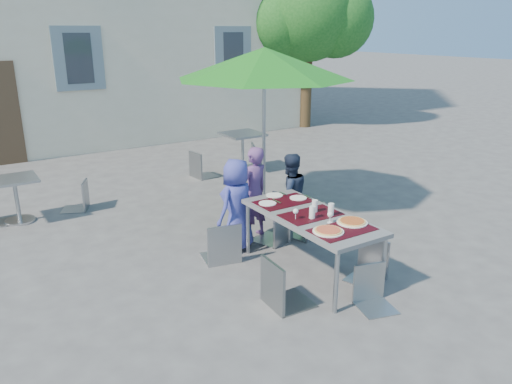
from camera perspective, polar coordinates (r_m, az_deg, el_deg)
ground at (r=5.97m, az=0.38°, el=-10.18°), size 90.00×90.00×0.00m
tree at (r=15.21m, az=6.01°, el=19.64°), size 3.60×3.00×4.70m
dining_table at (r=5.93m, az=6.26°, el=-3.10°), size 0.80×1.85×0.76m
pizza_near_left at (r=5.43m, az=8.26°, el=-4.40°), size 0.34×0.34×0.03m
pizza_near_right at (r=5.72m, az=10.92°, el=-3.35°), size 0.35×0.35×0.03m
glassware at (r=5.84m, az=7.10°, el=-2.07°), size 0.49×0.43×0.15m
place_settings at (r=6.40m, az=2.80°, el=-0.76°), size 0.71×0.47×0.01m
child_0 at (r=6.58m, az=-2.23°, el=-1.48°), size 0.71×0.59×1.25m
child_1 at (r=6.96m, az=-0.26°, el=-0.09°), size 0.54×0.41×1.31m
child_2 at (r=7.05m, az=3.84°, el=-0.36°), size 0.62×0.39×1.20m
chair_0 at (r=6.23m, az=-3.94°, el=-3.04°), size 0.52×0.53×1.00m
chair_1 at (r=6.79m, az=2.48°, el=-1.24°), size 0.56×0.56×0.99m
chair_2 at (r=7.01m, az=6.22°, el=-0.92°), size 0.52×0.53×0.95m
chair_3 at (r=5.22m, az=2.96°, el=-7.17°), size 0.48×0.48×1.02m
chair_4 at (r=6.00m, az=13.05°, el=-5.08°), size 0.50×0.50×0.89m
chair_5 at (r=5.44m, az=13.44°, el=-7.97°), size 0.46×0.46×0.84m
patio_umbrella at (r=7.71m, az=0.96°, el=14.36°), size 2.72×2.72×2.58m
cafe_table_0 at (r=8.39m, az=-25.75°, el=-0.12°), size 0.65×0.65×0.70m
bg_chair_r_0 at (r=8.57m, az=-19.72°, el=1.47°), size 0.54×0.54×0.91m
cafe_table_1 at (r=10.26m, az=-1.54°, el=5.49°), size 0.76×0.76×0.82m
bg_chair_l_1 at (r=9.91m, az=-6.47°, el=4.93°), size 0.49×0.49×1.00m
bg_chair_r_1 at (r=10.61m, az=-0.90°, el=5.79°), size 0.56×0.56×0.96m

